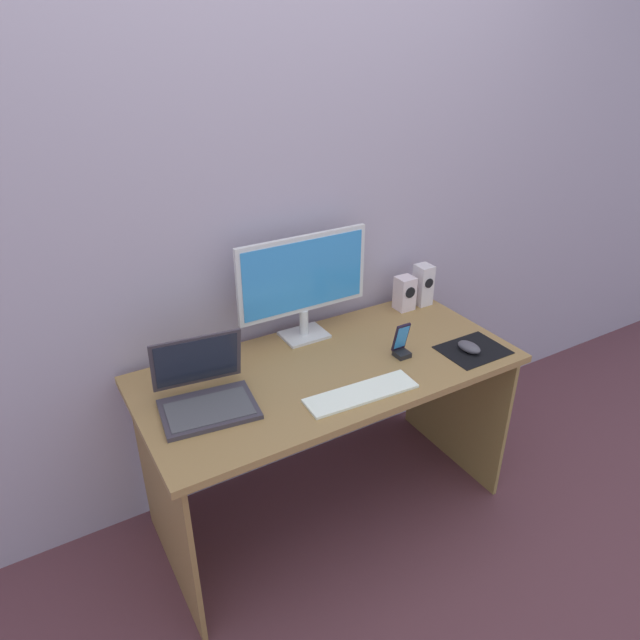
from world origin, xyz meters
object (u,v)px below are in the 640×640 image
object	(u,v)px
mouse	(469,347)
keyboard_external	(361,393)
monitor	(303,281)
speaker_near_monitor	(405,293)
speaker_right	(423,285)
laptop	(205,393)
phone_in_dock	(401,345)

from	to	relation	value
mouse	keyboard_external	bearing A→B (deg)	175.83
monitor	speaker_near_monitor	size ratio (longest dim) A/B	3.67
speaker_right	mouse	distance (m)	0.45
laptop	phone_in_dock	world-z (taller)	laptop
monitor	mouse	bearing A→B (deg)	-41.24
speaker_right	phone_in_dock	distance (m)	0.48
speaker_right	speaker_near_monitor	world-z (taller)	speaker_right
laptop	mouse	world-z (taller)	laptop
speaker_right	speaker_near_monitor	xyz separation A→B (m)	(-0.10, -0.00, -0.02)
keyboard_external	monitor	bearing A→B (deg)	89.63
monitor	keyboard_external	distance (m)	0.52
mouse	laptop	bearing A→B (deg)	162.09
monitor	speaker_near_monitor	xyz separation A→B (m)	(0.51, -0.00, -0.17)
speaker_near_monitor	keyboard_external	xyz separation A→B (m)	(-0.54, -0.45, -0.07)
monitor	laptop	xyz separation A→B (m)	(-0.51, -0.24, -0.20)
mouse	phone_in_dock	xyz separation A→B (m)	(-0.25, 0.11, 0.03)
speaker_near_monitor	phone_in_dock	xyz separation A→B (m)	(-0.26, -0.32, -0.03)
monitor	mouse	xyz separation A→B (m)	(0.49, -0.43, -0.23)
monitor	phone_in_dock	xyz separation A→B (m)	(0.25, -0.32, -0.20)
monitor	laptop	distance (m)	0.60
monitor	keyboard_external	xyz separation A→B (m)	(-0.03, -0.46, -0.24)
keyboard_external	speaker_near_monitor	bearing A→B (deg)	43.40
speaker_near_monitor	mouse	distance (m)	0.43
monitor	phone_in_dock	world-z (taller)	monitor
speaker_near_monitor	phone_in_dock	size ratio (longest dim) A/B	1.10
keyboard_external	phone_in_dock	bearing A→B (deg)	29.63
speaker_near_monitor	mouse	size ratio (longest dim) A/B	1.52
speaker_right	laptop	distance (m)	1.15
keyboard_external	phone_in_dock	world-z (taller)	phone_in_dock
speaker_right	phone_in_dock	size ratio (longest dim) A/B	1.35
keyboard_external	phone_in_dock	size ratio (longest dim) A/B	2.95
speaker_near_monitor	keyboard_external	distance (m)	0.71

